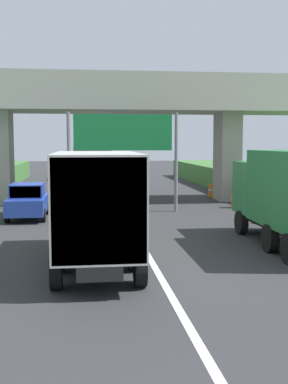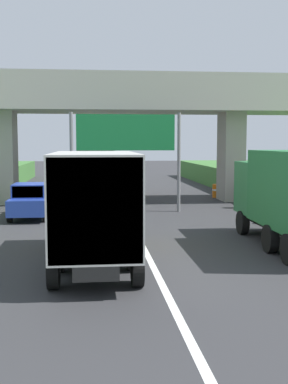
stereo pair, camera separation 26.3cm
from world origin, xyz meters
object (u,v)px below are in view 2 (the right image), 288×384
object	(u,v)px
construction_barrel_4	(239,200)
truck_yellow	(95,202)
car_blue	(31,201)
truck_silver	(90,160)
overhead_highway_sign	(126,139)
construction_barrel_5	(217,191)
construction_barrel_3	(274,214)
truck_orange	(96,169)

from	to	relation	value
construction_barrel_4	truck_yellow	bearing A→B (deg)	-123.67
construction_barrel_4	car_blue	bearing A→B (deg)	-167.31
truck_silver	car_blue	bearing A→B (deg)	-96.05
overhead_highway_sign	car_blue	xyz separation A→B (m)	(-4.82, -1.56, -3.05)
truck_yellow	construction_barrel_5	size ratio (longest dim) A/B	8.11
construction_barrel_3	car_blue	bearing A→B (deg)	165.58
truck_orange	construction_barrel_4	xyz separation A→B (m)	(8.09, -6.02, -1.47)
truck_orange	car_blue	size ratio (longest dim) A/B	1.78
truck_silver	car_blue	world-z (taller)	truck_silver
overhead_highway_sign	construction_barrel_3	bearing A→B (deg)	-34.49
overhead_highway_sign	construction_barrel_4	bearing A→B (deg)	8.67
truck_orange	car_blue	world-z (taller)	truck_orange
car_blue	construction_barrel_5	distance (m)	13.97
construction_barrel_4	overhead_highway_sign	bearing A→B (deg)	-171.33
construction_barrel_5	truck_orange	bearing A→B (deg)	176.18
construction_barrel_4	construction_barrel_3	bearing A→B (deg)	-90.25
truck_silver	construction_barrel_3	xyz separation A→B (m)	(8.44, -30.16, -1.47)
overhead_highway_sign	construction_barrel_4	xyz separation A→B (m)	(6.54, 1.00, -3.45)
overhead_highway_sign	construction_barrel_3	xyz separation A→B (m)	(6.51, -4.47, -3.45)
construction_barrel_4	construction_barrel_5	bearing A→B (deg)	89.26
construction_barrel_3	construction_barrel_4	distance (m)	5.47
truck_silver	construction_barrel_5	distance (m)	21.09
overhead_highway_sign	construction_barrel_4	size ratio (longest dim) A/B	6.53
truck_silver	truck_orange	distance (m)	18.68
construction_barrel_4	construction_barrel_5	xyz separation A→B (m)	(0.07, 5.47, 0.00)
overhead_highway_sign	construction_barrel_3	distance (m)	8.62
overhead_highway_sign	truck_silver	size ratio (longest dim) A/B	0.81
overhead_highway_sign	truck_silver	distance (m)	25.84
construction_barrel_5	overhead_highway_sign	bearing A→B (deg)	-135.61
truck_orange	overhead_highway_sign	bearing A→B (deg)	-77.54
truck_silver	construction_barrel_4	world-z (taller)	truck_silver
truck_yellow	car_blue	xyz separation A→B (m)	(-3.09, 9.85, -1.08)
truck_silver	construction_barrel_5	bearing A→B (deg)	-66.05
truck_yellow	construction_barrel_3	size ratio (longest dim) A/B	8.11
truck_silver	construction_barrel_4	size ratio (longest dim) A/B	8.11
truck_yellow	truck_orange	size ratio (longest dim) A/B	1.00
overhead_highway_sign	truck_orange	size ratio (longest dim) A/B	0.81
construction_barrel_3	construction_barrel_5	size ratio (longest dim) A/B	1.00
truck_silver	construction_barrel_3	distance (m)	31.36
truck_yellow	construction_barrel_3	bearing A→B (deg)	40.09
truck_orange	construction_barrel_4	size ratio (longest dim) A/B	8.11
construction_barrel_5	truck_silver	bearing A→B (deg)	113.95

